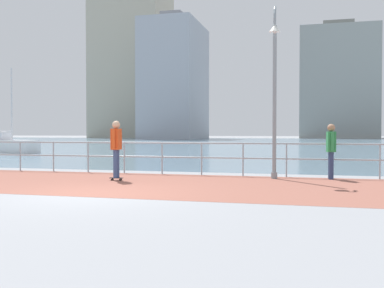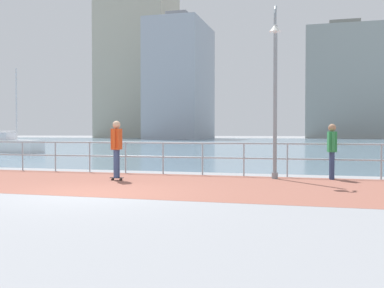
% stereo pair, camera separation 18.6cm
% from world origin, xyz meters
% --- Properties ---
extents(ground, '(220.00, 220.00, 0.00)m').
position_xyz_m(ground, '(0.00, 40.00, 0.00)').
color(ground, gray).
extents(brick_paving, '(28.00, 5.68, 0.01)m').
position_xyz_m(brick_paving, '(0.00, 2.32, 0.00)').
color(brick_paving, '#935647').
rests_on(brick_paving, ground).
extents(harbor_water, '(180.00, 88.00, 0.00)m').
position_xyz_m(harbor_water, '(0.00, 50.17, 0.00)').
color(harbor_water, slate).
rests_on(harbor_water, ground).
extents(waterfront_railing, '(25.25, 0.06, 1.11)m').
position_xyz_m(waterfront_railing, '(0.00, 5.17, 0.76)').
color(waterfront_railing, '#9EADB7').
rests_on(waterfront_railing, ground).
extents(lamppost, '(0.36, 0.82, 5.32)m').
position_xyz_m(lamppost, '(3.87, 4.40, 2.94)').
color(lamppost, gray).
rests_on(lamppost, ground).
extents(skateboarder, '(0.41, 0.56, 1.78)m').
position_xyz_m(skateboarder, '(-0.66, 2.82, 1.07)').
color(skateboarder, black).
rests_on(skateboarder, ground).
extents(bystander, '(0.29, 0.56, 1.70)m').
position_xyz_m(bystander, '(5.55, 4.82, 1.00)').
color(bystander, navy).
rests_on(bystander, ground).
extents(sailboat_blue, '(4.37, 2.31, 5.87)m').
position_xyz_m(sailboat_blue, '(-15.10, 17.48, 0.56)').
color(sailboat_blue, white).
rests_on(sailboat_blue, ground).
extents(tower_brick, '(17.30, 17.92, 27.42)m').
position_xyz_m(tower_brick, '(11.39, 104.10, 12.88)').
color(tower_brick, '#939993').
rests_on(tower_brick, ground).
extents(tower_beige, '(17.77, 14.98, 47.64)m').
position_xyz_m(tower_beige, '(-38.73, 98.05, 22.98)').
color(tower_beige, '#B2AD99').
rests_on(tower_beige, ground).
extents(tower_slate, '(10.72, 17.31, 25.64)m').
position_xyz_m(tower_slate, '(-22.06, 80.39, 11.99)').
color(tower_slate, '#A3A8B2').
rests_on(tower_slate, ground).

